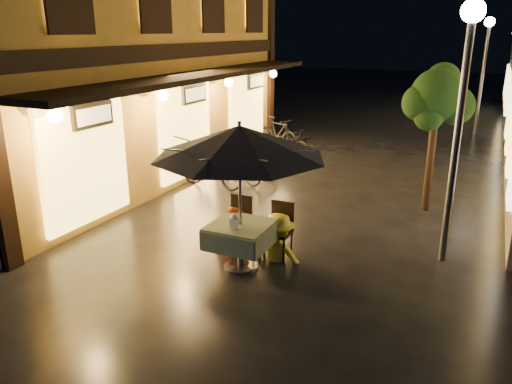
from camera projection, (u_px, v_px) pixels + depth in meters
The scene contains 18 objects.
ground at pixel (235, 274), 8.11m from camera, with size 90.00×90.00×0.00m, color black.
west_building at pixel (106, 33), 12.71m from camera, with size 5.90×11.40×7.40m.
street_tree at pixel (438, 99), 10.27m from camera, with size 1.43×1.20×3.15m.
streetlamp_near at pixel (463, 89), 7.72m from camera, with size 0.36×0.36×4.23m.
streetlamp_far at pixel (485, 55), 18.05m from camera, with size 0.36×0.36×4.23m.
cafe_table at pixel (240, 235), 8.16m from camera, with size 0.99×0.99×0.78m.
patio_umbrella at pixel (239, 141), 7.67m from camera, with size 2.77×2.77×2.46m.
cafe_chair_left at pixel (239, 219), 8.97m from camera, with size 0.42×0.42×0.97m.
cafe_chair_right at pixel (280, 226), 8.65m from camera, with size 0.42×0.42×0.97m.
table_lantern at pixel (234, 221), 7.86m from camera, with size 0.16×0.16×0.25m.
person_orange at pixel (232, 208), 8.74m from camera, with size 0.78×0.61×1.61m, color #E1591A.
person_yellow at pixel (278, 215), 8.43m from camera, with size 1.03×0.59×1.59m, color yellow.
bicycle_0 at pixel (211, 169), 12.46m from camera, with size 0.64×1.83×0.96m, color black.
bicycle_1 at pixel (238, 164), 12.82m from camera, with size 0.47×1.68×1.01m, color black.
bicycle_2 at pixel (250, 161), 13.28m from camera, with size 0.62×1.77×0.93m, color black.
bicycle_3 at pixel (260, 154), 14.00m from camera, with size 0.43×1.52×0.91m, color black.
bicycle_4 at pixel (286, 143), 15.61m from camera, with size 0.56×1.61×0.85m, color black.
bicycle_5 at pixel (278, 133), 16.47m from camera, with size 0.50×1.76×1.06m, color black.
Camera 1 is at (3.41, -6.46, 3.78)m, focal length 35.00 mm.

